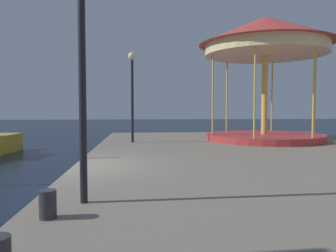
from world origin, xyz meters
name	(u,v)px	position (x,y,z in m)	size (l,w,h in m)	color
ground_plane	(74,195)	(0.00, 0.00, 0.00)	(120.00, 120.00, 0.00)	black
quay_dock	(300,176)	(6.36, 0.00, 0.40)	(12.72, 23.63, 0.80)	gray
carousel	(265,48)	(7.73, 6.35, 5.22)	(6.33, 6.33, 5.88)	#B23333
lamp_post_near_edge	(81,11)	(0.89, -3.54, 3.90)	(0.36, 0.36, 4.57)	black
lamp_post_mid_promenade	(132,80)	(1.43, 5.91, 3.59)	(0.36, 0.36, 4.05)	black
bollard_south	(48,204)	(0.51, -4.28, 1.00)	(0.24, 0.24, 0.40)	#2D2D33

